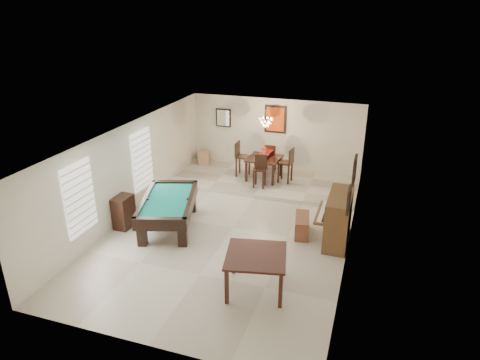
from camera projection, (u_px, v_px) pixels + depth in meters
The scene contains 26 objects.
ground_plane at pixel (233, 228), 11.43m from camera, with size 6.00×9.00×0.02m, color beige.
wall_back at pixel (275, 136), 14.89m from camera, with size 6.00×0.04×2.60m, color silver.
wall_front at pixel (142, 284), 6.98m from camera, with size 6.00×0.04×2.60m, color silver.
wall_left at pixel (130, 170), 11.80m from camera, with size 0.04×9.00×2.60m, color silver.
wall_right at pixel (353, 198), 10.06m from camera, with size 0.04×9.00×2.60m, color silver.
ceiling at pixel (232, 134), 10.44m from camera, with size 6.00×9.00×0.04m, color white.
dining_step at pixel (265, 182), 14.26m from camera, with size 6.00×2.50×0.12m, color beige.
window_left_front at pixel (79, 198), 9.83m from camera, with size 0.06×1.00×1.70m, color white.
window_left_rear at pixel (142, 160), 12.28m from camera, with size 0.06×1.00×1.70m, color white.
pool_table at pixel (169, 213), 11.34m from camera, with size 1.30×2.40×0.80m, color black, non-canonical shape.
square_table at pixel (256, 272), 8.81m from camera, with size 1.21×1.21×0.84m, color black, non-canonical shape.
upright_piano at pixel (332, 218), 10.60m from camera, with size 0.85×1.52×1.26m, color brown, non-canonical shape.
piano_bench at pixel (302, 225), 11.04m from camera, with size 0.35×0.89×0.50m, color brown.
apothecary_chest at pixel (124, 212), 11.33m from camera, with size 0.39×0.59×0.88m, color black.
dining_table at pixel (264, 166), 14.18m from camera, with size 1.05×1.05×0.87m, color black, non-canonical shape.
flower_vase at pixel (264, 150), 13.97m from camera, with size 0.15×0.15×0.25m, color #B42C0F, non-canonical shape.
dining_chair_south at pixel (260, 172), 13.52m from camera, with size 0.38×0.38×1.03m, color black, non-canonical shape.
dining_chair_north at pixel (271, 158), 14.78m from camera, with size 0.37×0.37×1.01m, color black, non-canonical shape.
dining_chair_west at pixel (243, 159), 14.38m from camera, with size 0.44×0.44×1.18m, color black, non-canonical shape.
dining_chair_east at pixel (285, 165), 13.89m from camera, with size 0.43×0.43×1.15m, color black, non-canonical shape.
corner_bench at pixel (204, 158), 15.68m from camera, with size 0.38×0.47×0.42m, color tan.
chandelier at pixel (266, 119), 13.40m from camera, with size 0.44×0.44×0.60m, color #FFE5B2, non-canonical shape.
back_painting at pixel (275, 119), 14.62m from camera, with size 0.75×0.06×0.95m, color #D84C14.
back_mirror at pixel (223, 118), 15.21m from camera, with size 0.55×0.06×0.65m, color white.
right_picture_upper at pixel (355, 170), 10.11m from camera, with size 0.06×0.55×0.65m, color slate.
right_picture_lower at pixel (349, 200), 9.04m from camera, with size 0.06×0.45×0.55m, color gray.
Camera 1 is at (3.34, -9.52, 5.52)m, focal length 32.00 mm.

